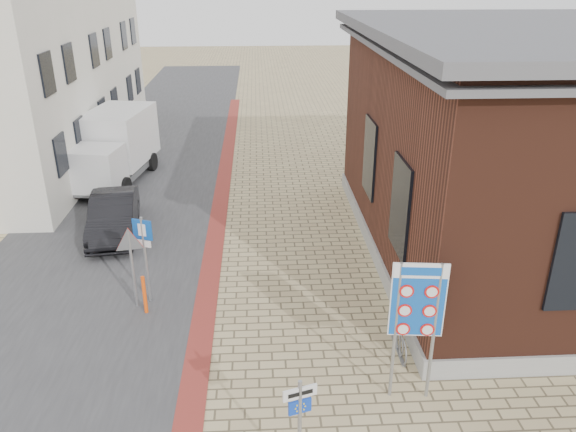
{
  "coord_description": "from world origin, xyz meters",
  "views": [
    {
      "loc": [
        -0.52,
        -8.59,
        8.16
      ],
      "look_at": [
        0.24,
        4.96,
        2.2
      ],
      "focal_mm": 35.0,
      "sensor_mm": 36.0,
      "label": 1
    }
  ],
  "objects_px": {
    "box_truck": "(114,147)",
    "parking_sign": "(144,245)",
    "bollard": "(145,295)",
    "border_sign": "(418,303)",
    "sedan": "(114,215)",
    "essen_sign": "(300,418)"
  },
  "relations": [
    {
      "from": "box_truck",
      "to": "parking_sign",
      "type": "bearing_deg",
      "value": -63.41
    },
    {
      "from": "box_truck",
      "to": "bollard",
      "type": "bearing_deg",
      "value": -64.33
    },
    {
      "from": "box_truck",
      "to": "border_sign",
      "type": "distance_m",
      "value": 16.33
    },
    {
      "from": "sedan",
      "to": "border_sign",
      "type": "xyz_separation_m",
      "value": [
        7.87,
        -8.32,
        1.59
      ]
    },
    {
      "from": "bollard",
      "to": "essen_sign",
      "type": "bearing_deg",
      "value": -56.62
    },
    {
      "from": "box_truck",
      "to": "sedan",
      "type": "bearing_deg",
      "value": -68.87
    },
    {
      "from": "box_truck",
      "to": "border_sign",
      "type": "height_order",
      "value": "border_sign"
    },
    {
      "from": "box_truck",
      "to": "essen_sign",
      "type": "distance_m",
      "value": 16.94
    },
    {
      "from": "box_truck",
      "to": "essen_sign",
      "type": "relative_size",
      "value": 2.64
    },
    {
      "from": "sedan",
      "to": "bollard",
      "type": "xyz_separation_m",
      "value": [
        1.87,
        -4.9,
        -0.14
      ]
    },
    {
      "from": "essen_sign",
      "to": "bollard",
      "type": "distance_m",
      "value": 6.55
    },
    {
      "from": "essen_sign",
      "to": "parking_sign",
      "type": "distance_m",
      "value": 6.99
    },
    {
      "from": "sedan",
      "to": "border_sign",
      "type": "distance_m",
      "value": 11.57
    },
    {
      "from": "parking_sign",
      "to": "bollard",
      "type": "xyz_separation_m",
      "value": [
        0.0,
        -0.58,
        -1.13
      ]
    },
    {
      "from": "border_sign",
      "to": "parking_sign",
      "type": "xyz_separation_m",
      "value": [
        -6.0,
        4.0,
        -0.59
      ]
    },
    {
      "from": "bollard",
      "to": "parking_sign",
      "type": "bearing_deg",
      "value": 90.0
    },
    {
      "from": "sedan",
      "to": "parking_sign",
      "type": "relative_size",
      "value": 1.66
    },
    {
      "from": "border_sign",
      "to": "parking_sign",
      "type": "height_order",
      "value": "border_sign"
    },
    {
      "from": "border_sign",
      "to": "box_truck",
      "type": "bearing_deg",
      "value": 129.25
    },
    {
      "from": "border_sign",
      "to": "bollard",
      "type": "relative_size",
      "value": 2.92
    },
    {
      "from": "sedan",
      "to": "essen_sign",
      "type": "height_order",
      "value": "essen_sign"
    },
    {
      "from": "sedan",
      "to": "bollard",
      "type": "bearing_deg",
      "value": -76.54
    }
  ]
}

